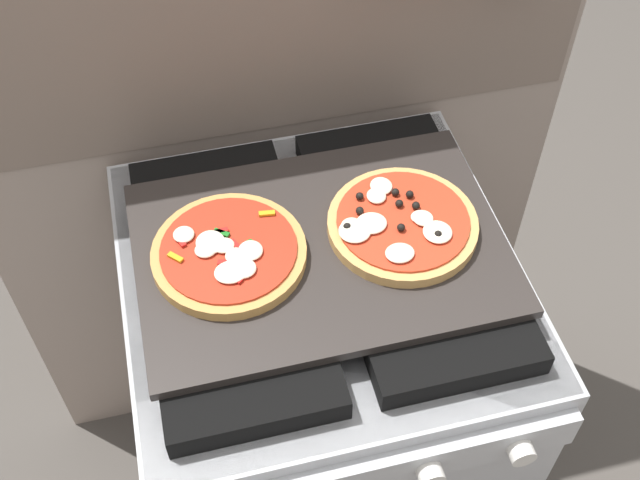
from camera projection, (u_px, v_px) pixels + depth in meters
name	position (u px, v px, depth m)	size (l,w,h in m)	color
kitchen_backsplash	(279.00, 154.00, 1.47)	(1.10, 0.09, 1.55)	gray
stove	(320.00, 401.00, 1.52)	(0.60, 0.64, 0.90)	#B7BABF
baking_tray	(320.00, 248.00, 1.17)	(0.54, 0.38, 0.02)	#2D2826
pizza_left	(229.00, 253.00, 1.13)	(0.22, 0.22, 0.03)	tan
pizza_right	(401.00, 225.00, 1.17)	(0.22, 0.22, 0.03)	tan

